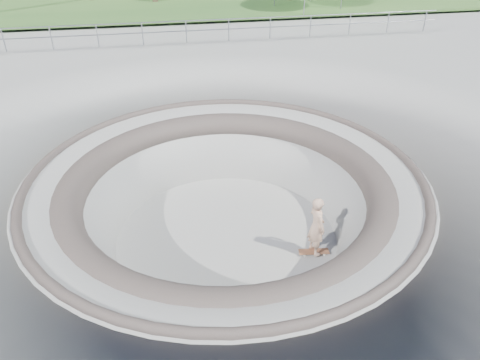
{
  "coord_description": "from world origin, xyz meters",
  "views": [
    {
      "loc": [
        -1.45,
        -10.14,
        6.27
      ],
      "look_at": [
        0.37,
        -0.05,
        -0.1
      ],
      "focal_mm": 35.0,
      "sensor_mm": 36.0,
      "label": 1
    }
  ],
  "objects": [
    {
      "name": "ground",
      "position": [
        0.0,
        0.0,
        0.0
      ],
      "size": [
        180.0,
        180.0,
        0.0
      ],
      "primitive_type": "plane",
      "color": "gray",
      "rests_on": "ground"
    },
    {
      "name": "safety_railing",
      "position": [
        0.0,
        12.0,
        0.69
      ],
      "size": [
        25.0,
        0.06,
        1.03
      ],
      "color": "gray",
      "rests_on": "ground"
    },
    {
      "name": "skateboard",
      "position": [
        2.15,
        -1.17,
        -1.83
      ],
      "size": [
        0.82,
        0.32,
        0.08
      ],
      "color": "brown",
      "rests_on": "ground"
    },
    {
      "name": "skater",
      "position": [
        2.15,
        -1.17,
        -0.98
      ],
      "size": [
        0.51,
        0.67,
        1.67
      ],
      "primitive_type": "imported",
      "rotation": [
        0.0,
        0.0,
        1.77
      ],
      "color": "tan",
      "rests_on": "skateboard"
    },
    {
      "name": "skate_bowl",
      "position": [
        0.0,
        0.0,
        -1.83
      ],
      "size": [
        14.0,
        14.0,
        4.1
      ],
      "color": "gray",
      "rests_on": "ground"
    },
    {
      "name": "distant_hills",
      "position": [
        3.78,
        57.17,
        -7.02
      ],
      "size": [
        103.2,
        45.0,
        28.6
      ],
      "color": "brown",
      "rests_on": "ground"
    }
  ]
}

